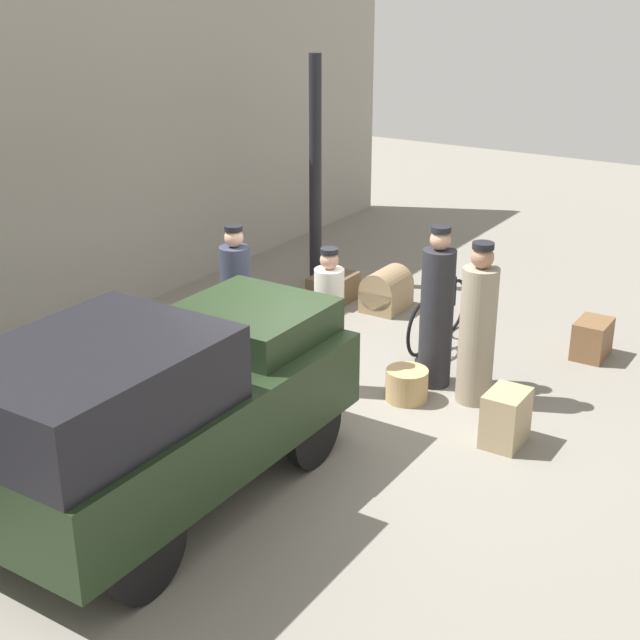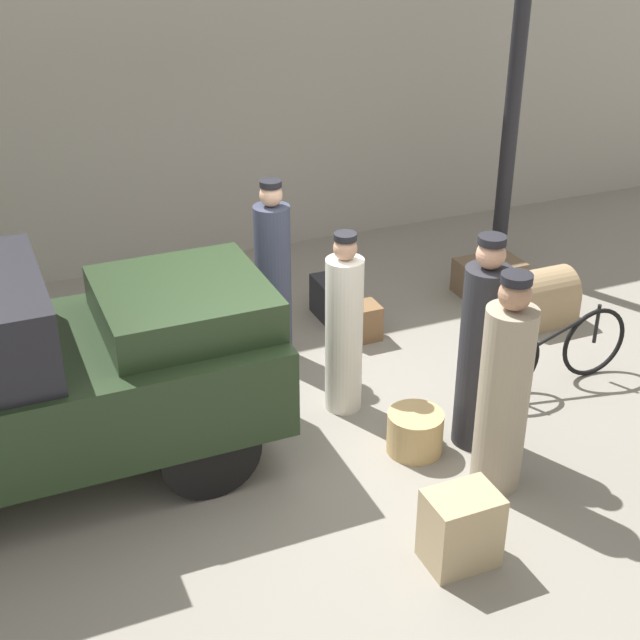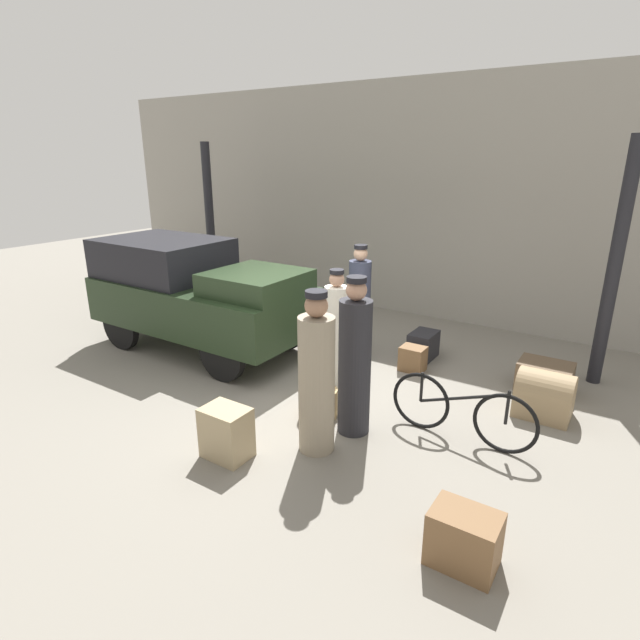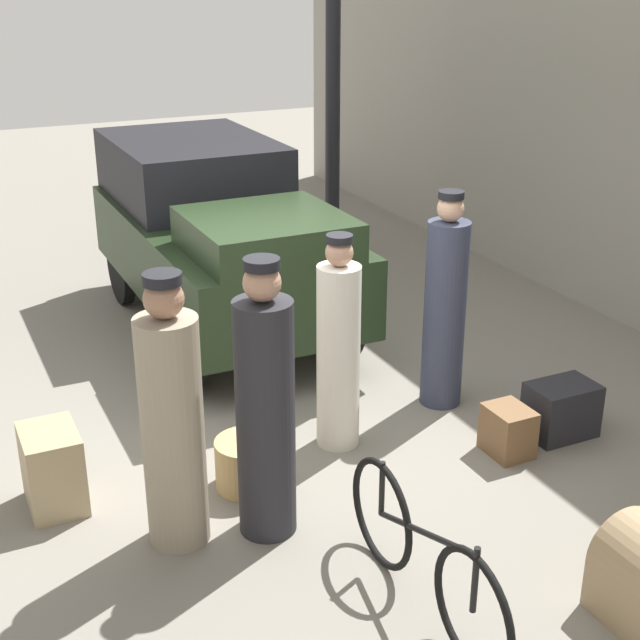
% 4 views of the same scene
% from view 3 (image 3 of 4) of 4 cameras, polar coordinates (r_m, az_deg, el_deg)
% --- Properties ---
extents(ground_plane, '(30.00, 30.00, 0.00)m').
position_cam_3_polar(ground_plane, '(7.22, -2.22, -7.32)').
color(ground_plane, gray).
extents(station_building_facade, '(16.00, 0.15, 4.50)m').
position_cam_3_polar(station_building_facade, '(10.14, 11.42, 13.05)').
color(station_building_facade, gray).
rests_on(station_building_facade, ground).
extents(canopy_pillar_left, '(0.18, 0.18, 3.38)m').
position_cam_3_polar(canopy_pillar_left, '(11.07, -12.44, 10.49)').
color(canopy_pillar_left, black).
rests_on(canopy_pillar_left, ground).
extents(canopy_pillar_right, '(0.18, 0.18, 3.38)m').
position_cam_3_polar(canopy_pillar_right, '(7.83, 30.60, 5.24)').
color(canopy_pillar_right, black).
rests_on(canopy_pillar_right, ground).
extents(truck, '(3.73, 1.67, 1.79)m').
position_cam_3_polar(truck, '(8.50, -14.15, 3.28)').
color(truck, black).
rests_on(truck, ground).
extents(bicycle, '(1.68, 0.04, 0.75)m').
position_cam_3_polar(bicycle, '(5.97, 15.83, -9.98)').
color(bicycle, black).
rests_on(bicycle, ground).
extents(wicker_basket, '(0.47, 0.47, 0.36)m').
position_cam_3_polar(wicker_basket, '(6.32, -0.14, -9.41)').
color(wicker_basket, tan).
rests_on(wicker_basket, ground).
extents(porter_carrying_trunk, '(0.35, 0.35, 1.83)m').
position_cam_3_polar(porter_carrying_trunk, '(7.87, 4.51, 1.49)').
color(porter_carrying_trunk, '#33384C').
rests_on(porter_carrying_trunk, ground).
extents(porter_with_bicycle, '(0.38, 0.38, 1.88)m').
position_cam_3_polar(porter_with_bicycle, '(5.72, 3.98, -4.94)').
color(porter_with_bicycle, '#232328').
rests_on(porter_with_bicycle, ground).
extents(conductor_in_dark_uniform, '(0.33, 0.33, 1.69)m').
position_cam_3_polar(conductor_in_dark_uniform, '(6.87, 1.87, -1.61)').
color(conductor_in_dark_uniform, silver).
rests_on(conductor_in_dark_uniform, ground).
extents(porter_lifting_near_truck, '(0.39, 0.39, 1.83)m').
position_cam_3_polar(porter_lifting_near_truck, '(5.37, -0.40, -6.87)').
color(porter_lifting_near_truck, gray).
rests_on(porter_lifting_near_truck, ground).
extents(suitcase_small_leather, '(0.50, 0.37, 0.57)m').
position_cam_3_polar(suitcase_small_leather, '(5.59, -10.65, -12.55)').
color(suitcase_small_leather, '#9E8966').
rests_on(suitcase_small_leather, ground).
extents(trunk_large_brown, '(0.36, 0.30, 0.38)m').
position_cam_3_polar(trunk_large_brown, '(7.71, 10.55, -4.37)').
color(trunk_large_brown, brown).
rests_on(trunk_large_brown, ground).
extents(suitcase_tan_flat, '(0.70, 0.50, 0.39)m').
position_cam_3_polar(suitcase_tan_flat, '(7.65, 24.29, -5.87)').
color(suitcase_tan_flat, brown).
rests_on(suitcase_tan_flat, ground).
extents(trunk_barrel_dark, '(0.66, 0.53, 0.59)m').
position_cam_3_polar(trunk_barrel_dark, '(6.89, 24.26, -7.93)').
color(trunk_barrel_dark, '#937A56').
rests_on(trunk_barrel_dark, ground).
extents(trunk_umber_medium, '(0.37, 0.53, 0.43)m').
position_cam_3_polar(trunk_umber_medium, '(8.20, 11.71, -2.83)').
color(trunk_umber_medium, '#232328').
rests_on(trunk_umber_medium, ground).
extents(suitcase_black_upright, '(0.54, 0.38, 0.47)m').
position_cam_3_polar(suitcase_black_upright, '(4.46, 16.11, -22.90)').
color(suitcase_black_upright, brown).
rests_on(suitcase_black_upright, ground).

